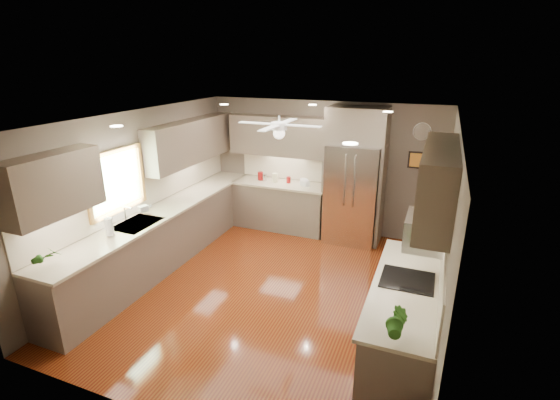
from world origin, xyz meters
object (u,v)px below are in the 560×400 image
Objects in this scene: canister_d at (289,180)px; paper_towel at (109,227)px; canister_a at (260,176)px; soap_bottle at (144,208)px; potted_plant_right at (396,322)px; refrigerator at (354,179)px; canister_c at (275,178)px; microwave at (425,231)px; stool at (409,266)px; potted_plant_left at (47,256)px; canister_b at (265,177)px; bowl at (304,184)px.

canister_d is 3.52m from paper_towel.
canister_d is at bearing 2.05° from canister_a.
potted_plant_right reaches higher than soap_bottle.
refrigerator reaches higher than canister_a.
canister_c is 2.65m from soap_bottle.
refrigerator is 4.12m from paper_towel.
canister_a is 0.62× the size of paper_towel.
refrigerator is at bearing -2.15° from canister_a.
microwave is at bearing 84.00° from potted_plant_right.
refrigerator is (-1.20, 3.92, 0.08)m from potted_plant_right.
microwave is at bearing -5.48° from soap_bottle.
canister_d is 0.24× the size of stool.
canister_a is at bearing -177.95° from canister_d.
refrigerator is at bearing 57.43° from potted_plant_left.
canister_d is 4.43m from potted_plant_left.
microwave is at bearing 6.35° from paper_towel.
canister_c is 0.83× the size of soap_bottle.
canister_b is 0.79× the size of canister_c.
canister_a is at bearing 171.55° from canister_b.
bowl is at bearing -3.32° from canister_a.
bowl is (1.82, 2.33, -0.07)m from soap_bottle.
soap_bottle is at bearing -112.58° from canister_b.
paper_towel is (-2.65, -3.15, -0.11)m from refrigerator.
soap_bottle is 3.61m from refrigerator.
canister_c is at bearing -3.58° from canister_b.
paper_towel is at bearing -118.49° from bowl.
canister_c is at bearing 156.00° from stool.
canister_c is at bearing 177.61° from bowl.
paper_towel is (-3.80, -1.99, 0.84)m from stool.
canister_a is 4.26m from potted_plant_left.
canister_c is 0.50× the size of potted_plant_right.
canister_a is 5.04m from potted_plant_right.
canister_b is 4.18m from microwave.
paper_towel is at bearing -103.60° from canister_a.
soap_bottle is 0.78× the size of paper_towel.
potted_plant_left is 0.63× the size of stool.
bowl is 0.96m from refrigerator.
stool is at bearing -24.00° from canister_c.
canister_a is at bearing 127.59° from potted_plant_right.
canister_c reaches higher than canister_a.
paper_towel is (-3.98, -0.44, -0.40)m from microwave.
potted_plant_left is 4.88m from stool.
refrigerator is at bearing 49.89° from paper_towel.
refrigerator is 3.03m from microwave.
potted_plant_left reaches higher than canister_a.
paper_towel is (-0.78, -3.22, 0.06)m from canister_a.
canister_c is 4.82m from potted_plant_right.
microwave reaches higher than canister_d.
potted_plant_right is (3.96, -1.61, 0.07)m from soap_bottle.
canister_c is 0.07× the size of refrigerator.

